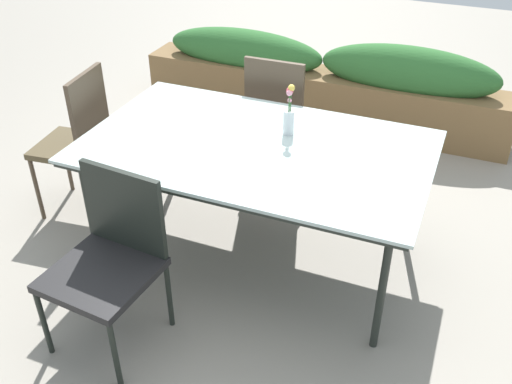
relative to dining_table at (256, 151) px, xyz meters
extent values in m
plane|color=gray|center=(-0.02, 0.08, -0.72)|extent=(12.00, 12.00, 0.00)
cube|color=#B2C6C1|center=(0.00, 0.00, 0.03)|extent=(1.89, 1.12, 0.02)
cube|color=#232823|center=(0.00, 0.00, 0.01)|extent=(1.85, 1.10, 0.02)
cylinder|color=#232823|center=(-0.83, -0.45, -0.35)|extent=(0.04, 0.04, 0.74)
cylinder|color=#232823|center=(0.83, -0.45, -0.35)|extent=(0.04, 0.04, 0.74)
cylinder|color=#232823|center=(-0.83, 0.45, -0.35)|extent=(0.04, 0.04, 0.74)
cylinder|color=#232823|center=(0.83, 0.45, -0.35)|extent=(0.04, 0.04, 0.74)
cube|color=black|center=(-0.42, -0.91, -0.29)|extent=(0.51, 0.51, 0.04)
cube|color=black|center=(-0.41, -0.69, -0.05)|extent=(0.45, 0.07, 0.45)
cylinder|color=black|center=(-0.23, -1.15, -0.51)|extent=(0.03, 0.03, 0.42)
cylinder|color=black|center=(-0.66, -1.11, -0.51)|extent=(0.03, 0.03, 0.42)
cylinder|color=black|center=(-0.19, -0.71, -0.51)|extent=(0.03, 0.03, 0.42)
cylinder|color=black|center=(-0.62, -0.68, -0.51)|extent=(0.03, 0.03, 0.42)
cube|color=#503A2B|center=(-0.17, 0.91, -0.27)|extent=(0.43, 0.43, 0.04)
cube|color=#4C3D2D|center=(-0.17, 0.71, -0.01)|extent=(0.40, 0.04, 0.51)
cylinder|color=#4C3D2D|center=(-0.36, 1.10, -0.50)|extent=(0.03, 0.03, 0.44)
cylinder|color=#4C3D2D|center=(0.02, 1.11, -0.50)|extent=(0.03, 0.03, 0.44)
cylinder|color=#4C3D2D|center=(-0.36, 0.72, -0.50)|extent=(0.03, 0.03, 0.44)
cylinder|color=#4C3D2D|center=(0.03, 0.72, -0.50)|extent=(0.03, 0.03, 0.44)
cube|color=brown|center=(-1.29, 0.00, -0.24)|extent=(0.45, 0.45, 0.04)
cube|color=#4C3D2D|center=(-1.11, 0.02, 0.02)|extent=(0.07, 0.38, 0.51)
cylinder|color=#4C3D2D|center=(-1.45, -0.20, -0.49)|extent=(0.03, 0.03, 0.47)
cylinder|color=#4C3D2D|center=(-1.50, 0.16, -0.49)|extent=(0.03, 0.03, 0.47)
cylinder|color=#4C3D2D|center=(-1.09, -0.16, -0.49)|extent=(0.03, 0.03, 0.47)
cylinder|color=#4C3D2D|center=(-1.13, 0.20, -0.49)|extent=(0.03, 0.03, 0.47)
cylinder|color=silver|center=(0.12, 0.19, 0.11)|extent=(0.06, 0.06, 0.14)
cylinder|color=#2D662D|center=(0.12, 0.19, 0.19)|extent=(0.01, 0.01, 0.10)
sphere|color=pink|center=(0.12, 0.19, 0.25)|extent=(0.02, 0.02, 0.02)
cylinder|color=#2D662D|center=(0.12, 0.17, 0.22)|extent=(0.01, 0.01, 0.15)
sphere|color=pink|center=(0.12, 0.17, 0.30)|extent=(0.03, 0.03, 0.03)
cylinder|color=#2D662D|center=(0.12, 0.19, 0.22)|extent=(0.01, 0.01, 0.16)
sphere|color=#DB4C56|center=(0.12, 0.19, 0.30)|extent=(0.04, 0.04, 0.04)
cylinder|color=#2D662D|center=(0.13, 0.20, 0.23)|extent=(0.01, 0.01, 0.17)
sphere|color=#EFCC4C|center=(0.13, 0.20, 0.31)|extent=(0.04, 0.04, 0.04)
cylinder|color=#2D662D|center=(0.13, 0.19, 0.23)|extent=(0.01, 0.01, 0.18)
sphere|color=#EFCC4C|center=(0.13, 0.19, 0.32)|extent=(0.04, 0.04, 0.04)
cube|color=brown|center=(-0.18, 1.91, -0.50)|extent=(3.14, 0.39, 0.44)
ellipsoid|color=#2D662D|center=(-0.89, 1.91, -0.18)|extent=(1.41, 0.35, 0.36)
ellipsoid|color=#2D662D|center=(0.52, 1.91, -0.16)|extent=(1.41, 0.35, 0.40)
camera|label=1|loc=(1.04, -2.55, 1.56)|focal=40.43mm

